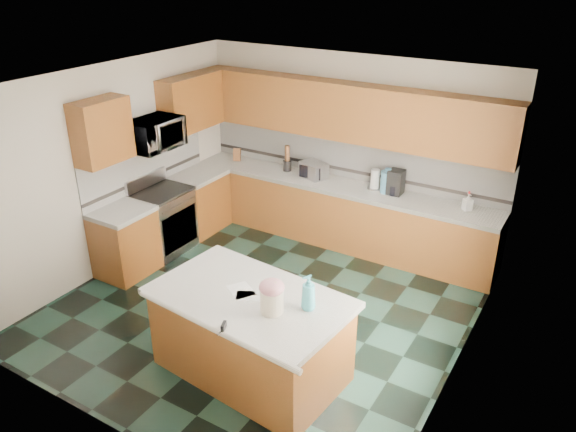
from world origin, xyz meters
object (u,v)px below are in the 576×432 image
Objects in this scene: soap_bottle_island at (309,292)px; toaster_oven at (314,170)px; island_top at (250,298)px; treat_jar at (272,301)px; coffee_maker at (396,182)px; knife_block at (237,155)px; island_base at (251,337)px.

soap_bottle_island is 3.35m from toaster_oven.
toaster_oven is at bearing 113.25° from island_top.
island_top is 0.37m from treat_jar.
coffee_maker reaches higher than island_top.
knife_block is at bearing -158.95° from toaster_oven.
island_base is at bearing 153.88° from treat_jar.
toaster_oven is 1.25m from coffee_maker.
knife_block is (-2.68, 3.17, -0.01)m from treat_jar.
treat_jar is (0.33, -0.11, 0.14)m from island_top.
island_top is at bearing -96.35° from coffee_maker.
island_base is 3.17m from coffee_maker.
soap_bottle_island is at bearing -85.22° from coffee_maker.
toaster_oven is at bearing 104.61° from treat_jar.
treat_jar reaches higher than island_top.
treat_jar is at bearing -117.10° from soap_bottle_island.
soap_bottle_island is at bearing -41.13° from toaster_oven.
island_base is 9.10× the size of knife_block.
island_base is 5.14× the size of soap_bottle_island.
toaster_oven is (-0.97, 3.06, 0.60)m from island_base.
toaster_oven is at bearing -179.83° from coffee_maker.
island_base is 0.90m from soap_bottle_island.
island_base is 3.27m from toaster_oven.
treat_jar is at bearing -12.78° from island_base.
island_top is at bearing -77.42° from knife_block.
island_top is 9.60× the size of knife_block.
coffee_maker is (1.25, 0.03, 0.06)m from toaster_oven.
island_top is at bearing 153.88° from treat_jar.
island_base is 0.46m from island_top.
coffee_maker reaches higher than toaster_oven.
knife_block is at bearing 133.14° from island_base.
toaster_oven is 1.14× the size of coffee_maker.
treat_jar is (0.33, -0.11, 0.60)m from island_base.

